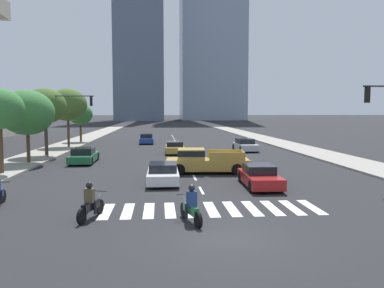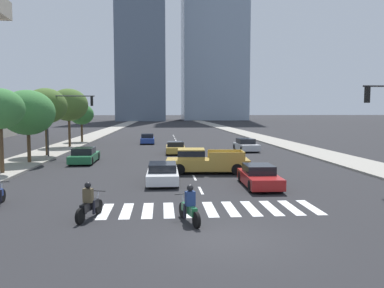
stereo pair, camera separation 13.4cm
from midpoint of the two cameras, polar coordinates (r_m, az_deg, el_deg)
The scene contains 20 objects.
ground_plane at distance 13.42m, azimuth 4.82°, elevation -13.64°, with size 800.00×800.00×0.00m, color #232326.
sidewalk_east at distance 45.54m, azimuth 15.37°, elevation -0.57°, with size 4.00×260.00×0.15m, color gray.
sidewalk_west at distance 44.24m, azimuth -19.71°, elevation -0.84°, with size 4.00×260.00×0.15m, color gray.
crosswalk_near at distance 17.08m, azimuth 2.63°, elevation -9.55°, with size 9.45×2.67×0.01m.
lane_divider_center at distance 44.66m, azimuth -2.03°, elevation -0.60°, with size 0.14×50.00×0.01m.
motorcycle_lead at distance 14.95m, azimuth -0.42°, elevation -9.35°, with size 0.89×2.07×1.49m.
motorcycle_third at distance 15.99m, azimuth -14.94°, elevation -8.58°, with size 0.91×2.08×1.49m.
pickup_truck at distance 26.71m, azimuth 1.55°, elevation -2.54°, with size 5.77×2.46×1.67m.
sedan_white_0 at distance 23.27m, azimuth -4.48°, elevation -4.30°, with size 1.88×4.72×1.19m.
sedan_red_1 at distance 22.27m, azimuth 9.75°, elevation -4.74°, with size 1.90×4.45×1.22m.
sedan_gold_2 at distance 38.92m, azimuth -2.64°, elevation -0.57°, with size 1.95×4.40×1.22m.
sedan_silver_3 at distance 41.73m, azimuth 7.75°, elevation -0.19°, with size 2.15×4.38×1.32m.
sedan_blue_4 at distance 51.14m, azimuth -6.81°, elevation 0.72°, with size 1.92×4.37×1.28m.
sedan_green_5 at distance 33.13m, azimuth -15.74°, elevation -1.68°, with size 1.90×4.77×1.26m.
traffic_signal_far at distance 36.84m, azimuth -18.40°, elevation 4.48°, with size 4.53×0.28×5.87m.
street_tree_second at distance 33.64m, azimuth -23.22°, elevation 4.27°, with size 4.24×4.24×5.80m.
street_tree_third at distance 38.35m, azimuth -20.93°, elevation 5.25°, with size 3.84×3.84×6.22m.
street_tree_fourth at distance 47.01m, azimuth -17.91°, elevation 5.50°, with size 4.38×4.38×6.69m.
street_tree_fifth at distance 53.88m, azimuth -16.19°, elevation 4.20°, with size 3.23×3.23×5.05m.
office_tower_left_skyline at distance 182.87m, azimuth -7.79°, elevation 19.73°, with size 20.89×29.81×112.53m.
Camera 1 is at (-2.23, -12.54, 4.26)m, focal length 36.22 mm.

